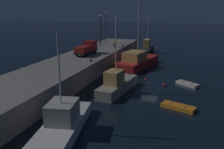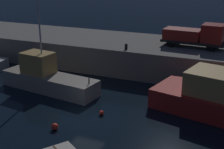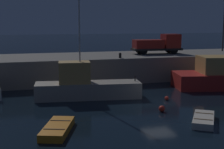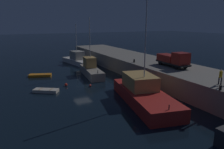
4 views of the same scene
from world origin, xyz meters
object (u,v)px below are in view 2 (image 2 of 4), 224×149
object	(u,v)px
utility_truck	(196,35)
bollard_west	(126,47)
fishing_boat_orange	(47,78)
mooring_buoy_mid	(101,113)
mooring_buoy_near	(55,127)

from	to	relation	value
utility_truck	bollard_west	xyz separation A→B (m)	(-5.96, -3.37, -0.92)
fishing_boat_orange	mooring_buoy_mid	xyz separation A→B (m)	(6.56, -2.74, -0.92)
mooring_buoy_mid	utility_truck	size ratio (longest dim) A/B	0.06
utility_truck	fishing_boat_orange	bearing A→B (deg)	-139.68
mooring_buoy_near	mooring_buoy_mid	distance (m)	3.74
mooring_buoy_mid	bollard_west	xyz separation A→B (m)	(-1.46, 8.76, 2.87)
utility_truck	bollard_west	distance (m)	6.91
mooring_buoy_mid	mooring_buoy_near	bearing A→B (deg)	-120.73
mooring_buoy_near	utility_truck	world-z (taller)	utility_truck
mooring_buoy_near	mooring_buoy_mid	xyz separation A→B (m)	(1.91, 3.22, -0.05)
utility_truck	bollard_west	bearing A→B (deg)	-150.51
mooring_buoy_mid	bollard_west	size ratio (longest dim) A/B	0.67
mooring_buoy_mid	bollard_west	world-z (taller)	bollard_west
fishing_boat_orange	mooring_buoy_mid	size ratio (longest dim) A/B	28.72
fishing_boat_orange	utility_truck	xyz separation A→B (m)	(11.06, 9.39, 2.87)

